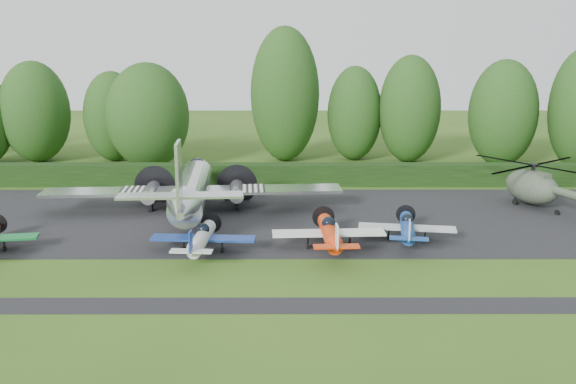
{
  "coord_description": "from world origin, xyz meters",
  "views": [
    {
      "loc": [
        3.04,
        -36.59,
        13.64
      ],
      "look_at": [
        3.14,
        8.3,
        2.5
      ],
      "focal_mm": 40.0,
      "sensor_mm": 36.0,
      "label": 1
    }
  ],
  "objects_px": {
    "light_plane_white": "(202,238)",
    "light_plane_blue": "(407,227)",
    "helicopter": "(532,184)",
    "transport_plane": "(191,190)",
    "light_plane_orange": "(330,233)"
  },
  "relations": [
    {
      "from": "transport_plane",
      "to": "light_plane_orange",
      "type": "distance_m",
      "value": 12.73
    },
    {
      "from": "light_plane_white",
      "to": "light_plane_blue",
      "type": "xyz_separation_m",
      "value": [
        13.43,
        2.35,
        -0.03
      ]
    },
    {
      "from": "light_plane_white",
      "to": "light_plane_orange",
      "type": "distance_m",
      "value": 8.17
    },
    {
      "from": "light_plane_white",
      "to": "light_plane_blue",
      "type": "bearing_deg",
      "value": 6.31
    },
    {
      "from": "light_plane_orange",
      "to": "helicopter",
      "type": "relative_size",
      "value": 0.61
    },
    {
      "from": "light_plane_white",
      "to": "helicopter",
      "type": "bearing_deg",
      "value": 20.84
    },
    {
      "from": "light_plane_white",
      "to": "helicopter",
      "type": "height_order",
      "value": "helicopter"
    },
    {
      "from": "light_plane_orange",
      "to": "helicopter",
      "type": "height_order",
      "value": "helicopter"
    },
    {
      "from": "transport_plane",
      "to": "light_plane_white",
      "type": "height_order",
      "value": "transport_plane"
    },
    {
      "from": "transport_plane",
      "to": "light_plane_orange",
      "type": "height_order",
      "value": "transport_plane"
    },
    {
      "from": "transport_plane",
      "to": "light_plane_white",
      "type": "distance_m",
      "value": 8.85
    },
    {
      "from": "light_plane_white",
      "to": "light_plane_orange",
      "type": "height_order",
      "value": "light_plane_orange"
    },
    {
      "from": "light_plane_white",
      "to": "transport_plane",
      "type": "bearing_deg",
      "value": 98.65
    },
    {
      "from": "light_plane_orange",
      "to": "light_plane_blue",
      "type": "xyz_separation_m",
      "value": [
        5.3,
        1.59,
        -0.14
      ]
    },
    {
      "from": "light_plane_white",
      "to": "light_plane_blue",
      "type": "relative_size",
      "value": 1.03
    }
  ]
}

